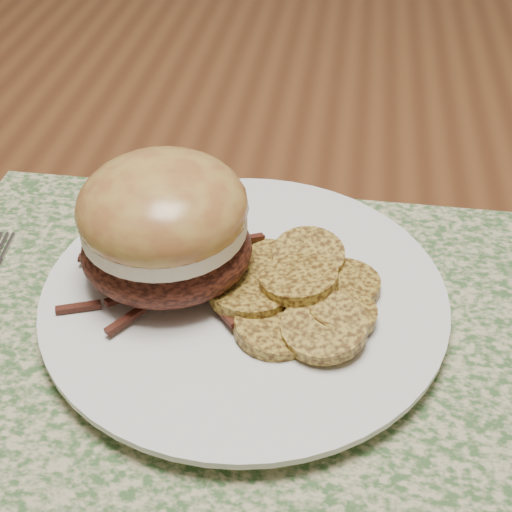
{
  "coord_description": "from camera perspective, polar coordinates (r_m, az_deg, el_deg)",
  "views": [
    {
      "loc": [
        0.0,
        -0.59,
        1.1
      ],
      "look_at": [
        -0.05,
        -0.22,
        0.79
      ],
      "focal_mm": 50.0,
      "sensor_mm": 36.0,
      "label": 1
    }
  ],
  "objects": [
    {
      "name": "dining_table",
      "position": [
        0.73,
        6.54,
        3.25
      ],
      "size": [
        1.5,
        0.9,
        0.75
      ],
      "color": "brown",
      "rests_on": "ground"
    },
    {
      "name": "placemat",
      "position": [
        0.48,
        -2.36,
        -6.02
      ],
      "size": [
        0.45,
        0.33,
        0.0
      ],
      "primitive_type": "cube",
      "color": "#3B5F31",
      "rests_on": "dining_table"
    },
    {
      "name": "dinner_plate",
      "position": [
        0.49,
        -0.93,
        -3.43
      ],
      "size": [
        0.26,
        0.26,
        0.02
      ],
      "primitive_type": "cylinder",
      "color": "white",
      "rests_on": "placemat"
    },
    {
      "name": "pork_sandwich",
      "position": [
        0.47,
        -7.34,
        2.47
      ],
      "size": [
        0.13,
        0.12,
        0.09
      ],
      "rotation": [
        0.0,
        0.0,
        0.11
      ],
      "color": "black",
      "rests_on": "dinner_plate"
    },
    {
      "name": "roasted_potatoes",
      "position": [
        0.47,
        3.44,
        -2.89
      ],
      "size": [
        0.13,
        0.14,
        0.03
      ],
      "color": "#A88931",
      "rests_on": "dinner_plate"
    }
  ]
}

